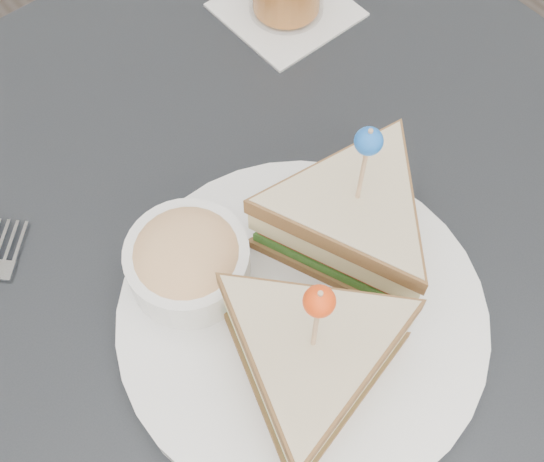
{
  "coord_description": "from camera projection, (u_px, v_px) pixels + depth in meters",
  "views": [
    {
      "loc": [
        -0.15,
        -0.18,
        1.24
      ],
      "look_at": [
        0.01,
        0.01,
        0.8
      ],
      "focal_mm": 45.0,
      "sensor_mm": 36.0,
      "label": 1
    }
  ],
  "objects": [
    {
      "name": "table",
      "position": [
        271.0,
        314.0,
        0.61
      ],
      "size": [
        0.8,
        0.8,
        0.75
      ],
      "color": "black",
      "rests_on": "ground"
    },
    {
      "name": "plate_meal",
      "position": [
        311.0,
        292.0,
        0.49
      ],
      "size": [
        0.35,
        0.35,
        0.16
      ],
      "rotation": [
        0.0,
        0.0,
        -0.31
      ],
      "color": "white",
      "rests_on": "table"
    }
  ]
}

